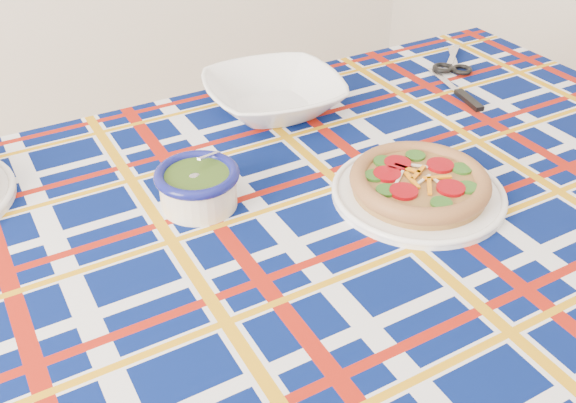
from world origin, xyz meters
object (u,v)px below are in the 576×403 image
dining_table (318,251)px  main_focaccia_plate (420,182)px  serving_bowl (274,95)px  pesto_bowl (198,184)px

dining_table → main_focaccia_plate: main_focaccia_plate is taller
dining_table → main_focaccia_plate: bearing=-13.4°
main_focaccia_plate → serving_bowl: 0.39m
main_focaccia_plate → dining_table: bearing=165.4°
main_focaccia_plate → serving_bowl: size_ratio=1.07×
dining_table → serving_bowl: size_ratio=5.91×
pesto_bowl → serving_bowl: pesto_bowl is taller
serving_bowl → main_focaccia_plate: bearing=-82.8°
pesto_bowl → serving_bowl: bearing=40.6°
main_focaccia_plate → pesto_bowl: bearing=153.1°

